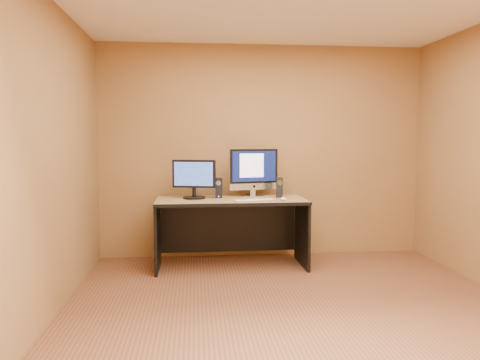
{
  "coord_description": "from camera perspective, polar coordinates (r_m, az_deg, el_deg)",
  "views": [
    {
      "loc": [
        -0.84,
        -3.75,
        1.45
      ],
      "look_at": [
        -0.34,
        1.36,
        1.0
      ],
      "focal_mm": 35.0,
      "sensor_mm": 36.0,
      "label": 1
    }
  ],
  "objects": [
    {
      "name": "cable_a",
      "position": [
        5.58,
        1.34,
        -1.89
      ],
      "size": [
        0.07,
        0.22,
        0.01
      ],
      "primitive_type": "cylinder",
      "rotation": [
        1.57,
        0.0,
        0.27
      ],
      "color": "black",
      "rests_on": "desk"
    },
    {
      "name": "keyboard",
      "position": [
        5.1,
        1.75,
        -2.49
      ],
      "size": [
        0.47,
        0.22,
        0.02
      ],
      "primitive_type": "cube",
      "rotation": [
        0.0,
        0.0,
        0.22
      ],
      "color": "silver",
      "rests_on": "desk"
    },
    {
      "name": "floor",
      "position": [
        4.11,
        6.85,
        -15.69
      ],
      "size": [
        4.0,
        4.0,
        0.0
      ],
      "primitive_type": "plane",
      "color": "brown",
      "rests_on": "ground"
    },
    {
      "name": "walls",
      "position": [
        3.85,
        7.05,
        2.73
      ],
      "size": [
        4.0,
        4.0,
        2.6
      ],
      "primitive_type": null,
      "color": "#96673C",
      "rests_on": "ground"
    },
    {
      "name": "desk",
      "position": [
        5.33,
        -1.1,
        -6.48
      ],
      "size": [
        1.68,
        0.75,
        0.78
      ],
      "primitive_type": null,
      "rotation": [
        0.0,
        0.0,
        0.01
      ],
      "color": "#A68953",
      "rests_on": "ground"
    },
    {
      "name": "cable_b",
      "position": [
        5.6,
        0.59,
        -1.87
      ],
      "size": [
        0.11,
        0.16,
        0.01
      ],
      "primitive_type": "cylinder",
      "rotation": [
        1.57,
        0.0,
        -0.6
      ],
      "color": "black",
      "rests_on": "desk"
    },
    {
      "name": "speaker_left",
      "position": [
        5.38,
        -2.58,
        -0.96
      ],
      "size": [
        0.08,
        0.09,
        0.23
      ],
      "primitive_type": null,
      "rotation": [
        0.0,
        0.0,
        -0.19
      ],
      "color": "black",
      "rests_on": "desk"
    },
    {
      "name": "mouse",
      "position": [
        5.18,
        5.29,
        -2.29
      ],
      "size": [
        0.08,
        0.12,
        0.04
      ],
      "primitive_type": "ellipsoid",
      "rotation": [
        0.0,
        0.0,
        -0.16
      ],
      "color": "white",
      "rests_on": "desk"
    },
    {
      "name": "second_monitor",
      "position": [
        5.31,
        -5.63,
        0.08
      ],
      "size": [
        0.55,
        0.37,
        0.44
      ],
      "primitive_type": null,
      "rotation": [
        0.0,
        0.0,
        -0.24
      ],
      "color": "black",
      "rests_on": "desk"
    },
    {
      "name": "speaker_right",
      "position": [
        5.43,
        4.84,
        -0.92
      ],
      "size": [
        0.08,
        0.08,
        0.23
      ],
      "primitive_type": null,
      "rotation": [
        0.0,
        0.0,
        -0.09
      ],
      "color": "black",
      "rests_on": "desk"
    },
    {
      "name": "imac",
      "position": [
        5.49,
        1.77,
        0.97
      ],
      "size": [
        0.63,
        0.34,
        0.58
      ],
      "primitive_type": null,
      "rotation": [
        0.0,
        0.0,
        0.21
      ],
      "color": "#BAB9BE",
      "rests_on": "desk"
    }
  ]
}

